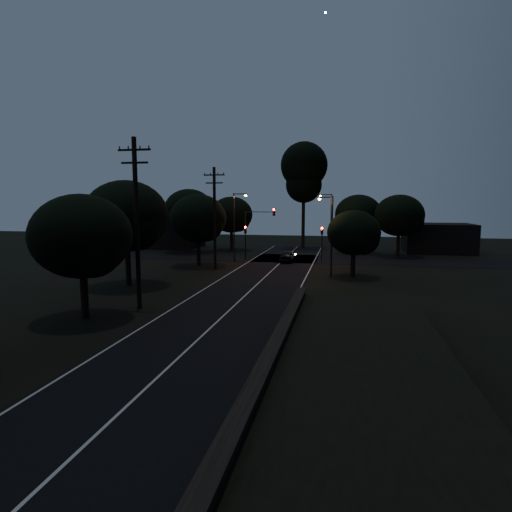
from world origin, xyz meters
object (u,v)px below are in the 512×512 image
at_px(utility_pole_far, 215,216).
at_px(streetlight_b, 329,221).
at_px(signal_mast, 259,224).
at_px(car, 288,256).
at_px(streetlight_a, 236,222).
at_px(streetlight_c, 330,230).
at_px(tall_pine, 304,172).
at_px(utility_pole_mid, 137,221).
at_px(signal_left, 245,236).
at_px(signal_right, 322,238).

xyz_separation_m(utility_pole_far, streetlight_b, (11.31, 12.00, -0.85)).
relative_size(signal_mast, car, 1.60).
relative_size(streetlight_a, car, 2.05).
bearing_deg(streetlight_b, streetlight_a, -150.52).
height_order(streetlight_b, streetlight_c, streetlight_b).
distance_m(signal_mast, streetlight_c, 13.28).
xyz_separation_m(tall_pine, streetlight_c, (4.83, -25.00, -7.18)).
bearing_deg(utility_pole_mid, tall_pine, 80.07).
distance_m(utility_pole_far, streetlight_a, 6.10).
relative_size(utility_pole_far, signal_left, 2.56).
xyz_separation_m(utility_pole_far, streetlight_a, (0.69, 6.00, -0.85)).
bearing_deg(utility_pole_far, utility_pole_mid, -90.00).
bearing_deg(signal_left, signal_mast, 0.13).
xyz_separation_m(utility_pole_far, signal_mast, (3.09, 7.99, -1.15)).
bearing_deg(signal_left, signal_right, 0.00).
height_order(signal_left, streetlight_a, streetlight_a).
height_order(tall_pine, streetlight_c, tall_pine).
height_order(streetlight_a, car, streetlight_a).
xyz_separation_m(signal_left, signal_mast, (1.69, 0.00, 1.50)).
xyz_separation_m(tall_pine, streetlight_b, (4.31, -11.00, -6.90)).
relative_size(signal_left, streetlight_a, 0.51).
distance_m(utility_pole_mid, streetlight_a, 23.04).
bearing_deg(streetlight_a, utility_pole_mid, -91.73).
height_order(utility_pole_mid, signal_left, utility_pole_mid).
bearing_deg(streetlight_b, utility_pole_far, -133.30).
bearing_deg(signal_mast, utility_pole_mid, -97.04).
height_order(streetlight_c, car, streetlight_c).
height_order(streetlight_a, streetlight_b, same).
relative_size(utility_pole_far, streetlight_b, 1.31).
relative_size(tall_pine, streetlight_a, 2.00).
xyz_separation_m(streetlight_b, car, (-4.59, -5.02, -3.97)).
xyz_separation_m(utility_pole_far, car, (6.72, 6.98, -4.82)).
distance_m(signal_mast, streetlight_b, 9.15).
bearing_deg(utility_pole_mid, utility_pole_far, 90.00).
bearing_deg(signal_mast, utility_pole_far, -111.11).
bearing_deg(car, signal_right, -163.03).
xyz_separation_m(signal_left, signal_right, (9.20, 0.00, 0.00)).
height_order(signal_right, streetlight_b, streetlight_b).
relative_size(signal_left, car, 1.05).
height_order(signal_left, signal_mast, signal_mast).
bearing_deg(streetlight_b, signal_mast, -154.01).
height_order(utility_pole_far, signal_right, utility_pole_far).
bearing_deg(car, streetlight_a, 11.69).
bearing_deg(tall_pine, streetlight_b, -68.62).
xyz_separation_m(tall_pine, signal_right, (3.60, -15.01, -8.70)).
height_order(utility_pole_mid, tall_pine, tall_pine).
xyz_separation_m(utility_pole_far, signal_right, (10.60, 7.99, -2.65)).
xyz_separation_m(signal_mast, streetlight_c, (8.74, -9.99, 0.01)).
xyz_separation_m(signal_left, streetlight_c, (10.43, -9.99, 1.51)).
distance_m(tall_pine, signal_left, 18.23).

